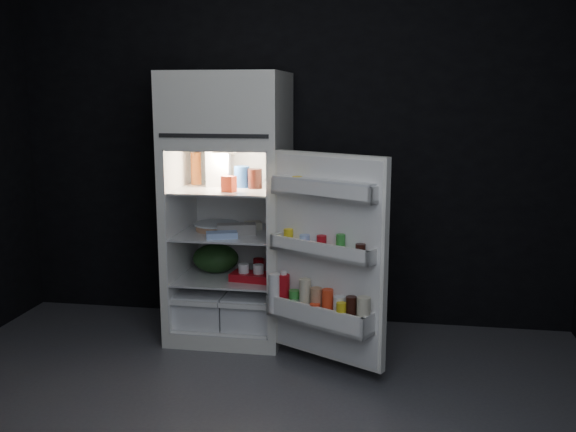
% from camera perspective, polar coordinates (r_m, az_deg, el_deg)
% --- Properties ---
extents(floor, '(4.00, 3.40, 0.00)m').
position_cam_1_polar(floor, '(3.35, -4.81, -18.57)').
color(floor, '#505056').
rests_on(floor, ground).
extents(wall_back, '(4.00, 0.00, 2.70)m').
position_cam_1_polar(wall_back, '(4.59, 0.15, 7.20)').
color(wall_back, black).
rests_on(wall_back, ground).
extents(wall_front, '(4.00, 0.00, 2.70)m').
position_cam_1_polar(wall_front, '(1.37, -23.35, -2.34)').
color(wall_front, black).
rests_on(wall_front, ground).
extents(refrigerator, '(0.76, 0.71, 1.78)m').
position_cam_1_polar(refrigerator, '(4.34, -5.18, 1.69)').
color(refrigerator, white).
rests_on(refrigerator, ground).
extents(fridge_door, '(0.72, 0.51, 1.22)m').
position_cam_1_polar(fridge_door, '(3.73, 3.30, -4.21)').
color(fridge_door, white).
rests_on(fridge_door, ground).
extents(milk_jug, '(0.17, 0.17, 0.24)m').
position_cam_1_polar(milk_jug, '(4.36, -6.22, 4.24)').
color(milk_jug, white).
rests_on(milk_jug, refrigerator).
extents(mayo_jar, '(0.13, 0.13, 0.14)m').
position_cam_1_polar(mayo_jar, '(4.29, -4.12, 3.50)').
color(mayo_jar, '#1D4EA0').
rests_on(mayo_jar, refrigerator).
extents(jam_jar, '(0.10, 0.10, 0.13)m').
position_cam_1_polar(jam_jar, '(4.23, -2.95, 3.34)').
color(jam_jar, black).
rests_on(jam_jar, refrigerator).
extents(amber_bottle, '(0.09, 0.09, 0.22)m').
position_cam_1_polar(amber_bottle, '(4.46, -8.18, 4.21)').
color(amber_bottle, '#B8561D').
rests_on(amber_bottle, refrigerator).
extents(small_carton, '(0.10, 0.09, 0.10)m').
position_cam_1_polar(small_carton, '(4.10, -5.28, 2.86)').
color(small_carton, red).
rests_on(small_carton, refrigerator).
extents(egg_carton, '(0.27, 0.16, 0.07)m').
position_cam_1_polar(egg_carton, '(4.24, -4.61, -1.17)').
color(egg_carton, gray).
rests_on(egg_carton, refrigerator).
extents(pie, '(0.32, 0.32, 0.04)m').
position_cam_1_polar(pie, '(4.39, -6.34, -1.01)').
color(pie, tan).
rests_on(pie, refrigerator).
extents(flat_package, '(0.22, 0.16, 0.04)m').
position_cam_1_polar(flat_package, '(4.15, -5.91, -1.69)').
color(flat_package, '#99B7ED').
rests_on(flat_package, refrigerator).
extents(wrapped_pkg, '(0.14, 0.13, 0.05)m').
position_cam_1_polar(wrapped_pkg, '(4.41, -3.12, -0.83)').
color(wrapped_pkg, beige).
rests_on(wrapped_pkg, refrigerator).
extents(produce_bag, '(0.35, 0.31, 0.20)m').
position_cam_1_polar(produce_bag, '(4.46, -6.44, -3.75)').
color(produce_bag, '#193815').
rests_on(produce_bag, refrigerator).
extents(yogurt_tray, '(0.30, 0.19, 0.05)m').
position_cam_1_polar(yogurt_tray, '(4.26, -3.17, -5.42)').
color(yogurt_tray, '#AA0E16').
rests_on(yogurt_tray, refrigerator).
extents(small_can_red, '(0.09, 0.09, 0.09)m').
position_cam_1_polar(small_can_red, '(4.47, -2.64, -4.36)').
color(small_can_red, '#AA0E16').
rests_on(small_can_red, refrigerator).
extents(small_can_silver, '(0.09, 0.09, 0.09)m').
position_cam_1_polar(small_can_silver, '(4.48, -1.81, -4.30)').
color(small_can_silver, silver).
rests_on(small_can_silver, refrigerator).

